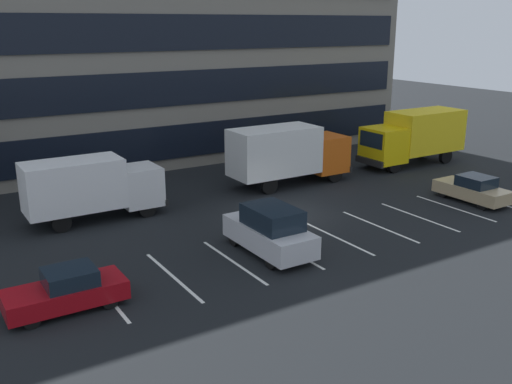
{
  "coord_description": "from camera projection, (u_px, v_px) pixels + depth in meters",
  "views": [
    {
      "loc": [
        -16.84,
        -23.81,
        9.81
      ],
      "look_at": [
        -1.7,
        0.41,
        1.4
      ],
      "focal_mm": 40.5,
      "sensor_mm": 36.0,
      "label": 1
    }
  ],
  "objects": [
    {
      "name": "ground_plane",
      "position": [
        287.0,
        214.0,
        30.7
      ],
      "size": [
        120.0,
        120.0,
        0.0
      ],
      "primitive_type": "plane",
      "color": "black"
    },
    {
      "name": "office_building",
      "position": [
        149.0,
        8.0,
        42.26
      ],
      "size": [
        38.48,
        11.99,
        21.6
      ],
      "color": "slate",
      "rests_on": "ground_plane"
    },
    {
      "name": "lot_markings",
      "position": [
        335.0,
        237.0,
        27.45
      ],
      "size": [
        22.54,
        5.4,
        0.01
      ],
      "color": "silver",
      "rests_on": "ground_plane"
    },
    {
      "name": "box_truck_white",
      "position": [
        91.0,
        186.0,
        29.31
      ],
      "size": [
        7.01,
        2.32,
        3.25
      ],
      "color": "white",
      "rests_on": "ground_plane"
    },
    {
      "name": "box_truck_orange",
      "position": [
        288.0,
        152.0,
        35.76
      ],
      "size": [
        7.96,
        2.63,
        3.69
      ],
      "color": "#D85914",
      "rests_on": "ground_plane"
    },
    {
      "name": "box_truck_yellow_all",
      "position": [
        414.0,
        135.0,
        41.03
      ],
      "size": [
        8.13,
        2.69,
        3.77
      ],
      "color": "yellow",
      "rests_on": "ground_plane"
    },
    {
      "name": "sedan_tan",
      "position": [
        473.0,
        189.0,
        32.72
      ],
      "size": [
        1.79,
        4.27,
        1.53
      ],
      "color": "tan",
      "rests_on": "ground_plane"
    },
    {
      "name": "sedan_maroon",
      "position": [
        66.0,
        291.0,
        20.38
      ],
      "size": [
        4.17,
        1.75,
        1.49
      ],
      "color": "maroon",
      "rests_on": "ground_plane"
    },
    {
      "name": "suv_silver",
      "position": [
        270.0,
        231.0,
        25.27
      ],
      "size": [
        2.03,
        4.8,
        2.17
      ],
      "color": "silver",
      "rests_on": "ground_plane"
    }
  ]
}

